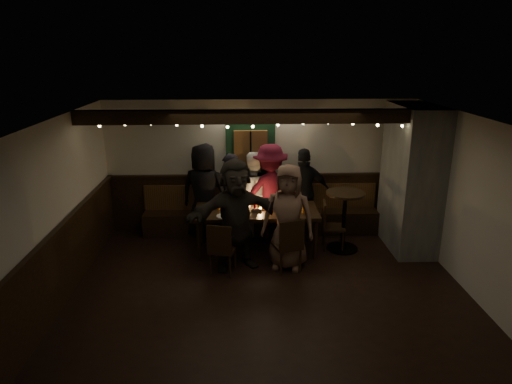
{
  "coord_description": "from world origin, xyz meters",
  "views": [
    {
      "loc": [
        -0.43,
        -6.21,
        3.53
      ],
      "look_at": [
        -0.13,
        1.6,
        1.05
      ],
      "focal_mm": 32.0,
      "sensor_mm": 36.0,
      "label": 1
    }
  ],
  "objects_px": {
    "dining_table": "(256,213)",
    "person_f": "(236,215)",
    "person_d": "(270,191)",
    "chair_near_right": "(289,242)",
    "high_top": "(344,214)",
    "chair_end": "(329,223)",
    "person_b": "(230,196)",
    "person_e": "(304,192)",
    "person_g": "(288,217)",
    "person_c": "(252,194)",
    "chair_near_left": "(221,247)",
    "person_a": "(204,192)"
  },
  "relations": [
    {
      "from": "person_f",
      "to": "person_c",
      "type": "bearing_deg",
      "value": 61.41
    },
    {
      "from": "high_top",
      "to": "person_f",
      "type": "bearing_deg",
      "value": -161.73
    },
    {
      "from": "person_f",
      "to": "person_a",
      "type": "bearing_deg",
      "value": 98.54
    },
    {
      "from": "person_d",
      "to": "person_e",
      "type": "distance_m",
      "value": 0.68
    },
    {
      "from": "chair_near_left",
      "to": "high_top",
      "type": "distance_m",
      "value": 2.38
    },
    {
      "from": "chair_end",
      "to": "person_a",
      "type": "bearing_deg",
      "value": 164.58
    },
    {
      "from": "chair_near_left",
      "to": "person_g",
      "type": "relative_size",
      "value": 0.5
    },
    {
      "from": "person_d",
      "to": "person_g",
      "type": "bearing_deg",
      "value": 84.61
    },
    {
      "from": "person_b",
      "to": "person_g",
      "type": "distance_m",
      "value": 1.65
    },
    {
      "from": "chair_end",
      "to": "person_b",
      "type": "bearing_deg",
      "value": 160.32
    },
    {
      "from": "person_c",
      "to": "person_f",
      "type": "relative_size",
      "value": 0.9
    },
    {
      "from": "dining_table",
      "to": "person_f",
      "type": "relative_size",
      "value": 1.17
    },
    {
      "from": "person_c",
      "to": "chair_near_right",
      "type": "bearing_deg",
      "value": 92.85
    },
    {
      "from": "dining_table",
      "to": "person_a",
      "type": "bearing_deg",
      "value": 145.04
    },
    {
      "from": "person_c",
      "to": "high_top",
      "type": "bearing_deg",
      "value": 139.27
    },
    {
      "from": "dining_table",
      "to": "person_a",
      "type": "relative_size",
      "value": 1.18
    },
    {
      "from": "dining_table",
      "to": "person_d",
      "type": "relative_size",
      "value": 1.19
    },
    {
      "from": "chair_near_right",
      "to": "person_d",
      "type": "relative_size",
      "value": 0.51
    },
    {
      "from": "dining_table",
      "to": "chair_near_left",
      "type": "distance_m",
      "value": 1.13
    },
    {
      "from": "high_top",
      "to": "person_e",
      "type": "bearing_deg",
      "value": 128.36
    },
    {
      "from": "person_e",
      "to": "person_g",
      "type": "xyz_separation_m",
      "value": [
        -0.46,
        -1.44,
        0.03
      ]
    },
    {
      "from": "person_c",
      "to": "person_f",
      "type": "distance_m",
      "value": 1.42
    },
    {
      "from": "person_d",
      "to": "person_f",
      "type": "relative_size",
      "value": 0.98
    },
    {
      "from": "chair_end",
      "to": "person_e",
      "type": "distance_m",
      "value": 0.9
    },
    {
      "from": "chair_near_left",
      "to": "person_d",
      "type": "bearing_deg",
      "value": 60.57
    },
    {
      "from": "chair_near_right",
      "to": "person_e",
      "type": "xyz_separation_m",
      "value": [
        0.46,
        1.64,
        0.33
      ]
    },
    {
      "from": "chair_end",
      "to": "person_c",
      "type": "xyz_separation_m",
      "value": [
        -1.38,
        0.69,
        0.34
      ]
    },
    {
      "from": "chair_near_right",
      "to": "person_f",
      "type": "relative_size",
      "value": 0.5
    },
    {
      "from": "chair_end",
      "to": "person_b",
      "type": "xyz_separation_m",
      "value": [
        -1.8,
        0.64,
        0.33
      ]
    },
    {
      "from": "person_c",
      "to": "person_g",
      "type": "xyz_separation_m",
      "value": [
        0.54,
        -1.39,
        0.05
      ]
    },
    {
      "from": "person_g",
      "to": "dining_table",
      "type": "bearing_deg",
      "value": 141.25
    },
    {
      "from": "person_f",
      "to": "high_top",
      "type": "bearing_deg",
      "value": 2.18
    },
    {
      "from": "person_b",
      "to": "person_d",
      "type": "xyz_separation_m",
      "value": [
        0.76,
        -0.04,
        0.08
      ]
    },
    {
      "from": "chair_near_right",
      "to": "chair_end",
      "type": "height_order",
      "value": "chair_near_right"
    },
    {
      "from": "person_g",
      "to": "chair_near_left",
      "type": "bearing_deg",
      "value": -151.6
    },
    {
      "from": "chair_end",
      "to": "person_g",
      "type": "relative_size",
      "value": 0.5
    },
    {
      "from": "chair_near_right",
      "to": "high_top",
      "type": "xyz_separation_m",
      "value": [
        1.08,
        0.85,
        0.17
      ]
    },
    {
      "from": "person_c",
      "to": "person_d",
      "type": "bearing_deg",
      "value": 150.03
    },
    {
      "from": "person_g",
      "to": "person_b",
      "type": "bearing_deg",
      "value": 140.03
    },
    {
      "from": "dining_table",
      "to": "person_f",
      "type": "xyz_separation_m",
      "value": [
        -0.36,
        -0.65,
        0.22
      ]
    },
    {
      "from": "person_d",
      "to": "person_g",
      "type": "xyz_separation_m",
      "value": [
        0.2,
        -1.3,
        -0.03
      ]
    },
    {
      "from": "person_a",
      "to": "person_e",
      "type": "height_order",
      "value": "person_a"
    },
    {
      "from": "person_c",
      "to": "person_a",
      "type": "bearing_deg",
      "value": -12.7
    },
    {
      "from": "chair_near_right",
      "to": "person_c",
      "type": "distance_m",
      "value": 1.71
    },
    {
      "from": "chair_near_left",
      "to": "person_g",
      "type": "height_order",
      "value": "person_g"
    },
    {
      "from": "person_e",
      "to": "chair_near_right",
      "type": "bearing_deg",
      "value": 74.9
    },
    {
      "from": "person_e",
      "to": "chair_end",
      "type": "bearing_deg",
      "value": 116.87
    },
    {
      "from": "person_a",
      "to": "high_top",
      "type": "bearing_deg",
      "value": -179.97
    },
    {
      "from": "dining_table",
      "to": "person_f",
      "type": "height_order",
      "value": "person_f"
    },
    {
      "from": "chair_end",
      "to": "person_f",
      "type": "height_order",
      "value": "person_f"
    }
  ]
}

